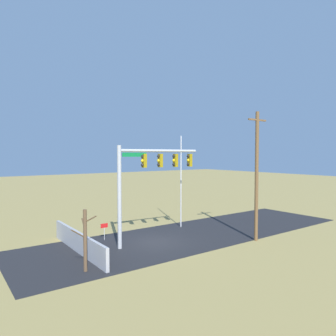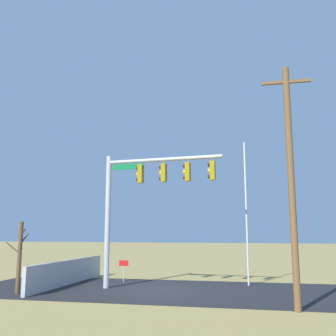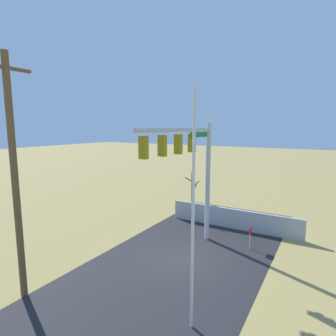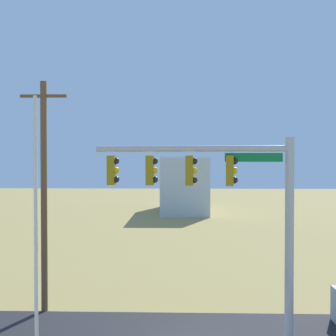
{
  "view_description": "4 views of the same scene",
  "coord_description": "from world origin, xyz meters",
  "px_view_note": "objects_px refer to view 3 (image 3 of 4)",
  "views": [
    {
      "loc": [
        12.49,
        18.66,
        6.33
      ],
      "look_at": [
        -1.22,
        -0.12,
        5.32
      ],
      "focal_mm": 33.45,
      "sensor_mm": 36.0,
      "label": 1
    },
    {
      "loc": [
        -4.58,
        19.43,
        2.9
      ],
      "look_at": [
        -0.39,
        -0.14,
        6.2
      ],
      "focal_mm": 41.14,
      "sensor_mm": 36.0,
      "label": 2
    },
    {
      "loc": [
        -12.08,
        -6.14,
        6.74
      ],
      "look_at": [
        -0.77,
        0.53,
        4.77
      ],
      "focal_mm": 29.67,
      "sensor_mm": 36.0,
      "label": 3
    },
    {
      "loc": [
        -0.5,
        -14.26,
        6.27
      ],
      "look_at": [
        -0.95,
        0.49,
        5.96
      ],
      "focal_mm": 48.46,
      "sensor_mm": 36.0,
      "label": 4
    }
  ],
  "objects_px": {
    "utility_pole": "(15,176)",
    "bare_tree": "(192,194)",
    "signal_mast": "(190,160)",
    "open_sign": "(250,233)",
    "flagpole": "(193,215)"
  },
  "relations": [
    {
      "from": "open_sign",
      "to": "flagpole",
      "type": "bearing_deg",
      "value": 178.96
    },
    {
      "from": "bare_tree",
      "to": "open_sign",
      "type": "relative_size",
      "value": 2.76
    },
    {
      "from": "bare_tree",
      "to": "open_sign",
      "type": "bearing_deg",
      "value": -123.85
    },
    {
      "from": "utility_pole",
      "to": "open_sign",
      "type": "relative_size",
      "value": 7.72
    },
    {
      "from": "signal_mast",
      "to": "bare_tree",
      "type": "height_order",
      "value": "signal_mast"
    },
    {
      "from": "signal_mast",
      "to": "utility_pole",
      "type": "relative_size",
      "value": 0.74
    },
    {
      "from": "utility_pole",
      "to": "bare_tree",
      "type": "bearing_deg",
      "value": -7.01
    },
    {
      "from": "utility_pole",
      "to": "bare_tree",
      "type": "height_order",
      "value": "utility_pole"
    },
    {
      "from": "signal_mast",
      "to": "utility_pole",
      "type": "height_order",
      "value": "utility_pole"
    },
    {
      "from": "signal_mast",
      "to": "flagpole",
      "type": "height_order",
      "value": "flagpole"
    },
    {
      "from": "signal_mast",
      "to": "open_sign",
      "type": "distance_m",
      "value": 5.29
    },
    {
      "from": "signal_mast",
      "to": "utility_pole",
      "type": "distance_m",
      "value": 8.08
    },
    {
      "from": "signal_mast",
      "to": "open_sign",
      "type": "relative_size",
      "value": 5.69
    },
    {
      "from": "utility_pole",
      "to": "bare_tree",
      "type": "relative_size",
      "value": 2.8
    },
    {
      "from": "bare_tree",
      "to": "open_sign",
      "type": "height_order",
      "value": "bare_tree"
    }
  ]
}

